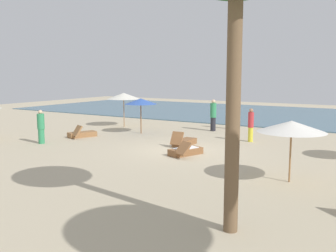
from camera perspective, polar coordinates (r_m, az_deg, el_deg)
name	(u,v)px	position (r m, az deg, el deg)	size (l,w,h in m)	color
ground_plane	(181,151)	(17.15, 1.98, -3.69)	(60.00, 60.00, 0.00)	#BCAD8E
ocean_water	(283,115)	(32.87, 16.76, 1.58)	(48.00, 16.00, 0.06)	#476B7F
umbrella_0	(124,96)	(24.82, -6.64, 4.48)	(2.19, 2.19, 2.19)	olive
umbrella_1	(292,126)	(12.54, 17.98, -0.07)	(2.14, 2.14, 1.97)	olive
umbrella_4	(141,101)	(21.88, -4.09, 3.70)	(1.84, 1.84, 2.02)	brown
lounger_1	(185,151)	(16.18, 2.62, -3.76)	(1.15, 1.80, 0.67)	brown
lounger_2	(184,142)	(18.31, 2.38, -2.41)	(0.64, 1.65, 0.74)	brown
lounger_3	(82,134)	(21.22, -12.78, -1.18)	(1.19, 1.76, 0.72)	olive
person_0	(251,125)	(19.67, 12.27, 0.20)	(0.35, 0.35, 1.70)	yellow
person_2	(213,115)	(23.00, 6.77, 1.63)	(0.50, 0.50, 1.90)	#26262D
person_3	(41,127)	(19.74, -18.46, -0.11)	(0.37, 0.37, 1.67)	#338C59
person_4	(231,114)	(23.98, 9.42, 1.73)	(0.43, 0.43, 1.80)	#D17299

